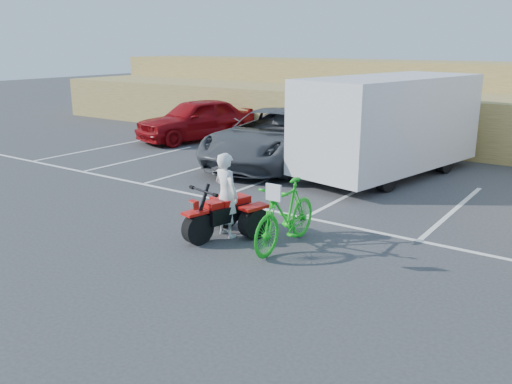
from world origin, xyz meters
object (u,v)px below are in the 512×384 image
Objects in this scene: grey_pickup at (274,137)px; green_dirt_bike at (285,215)px; quad_atv_blue at (282,171)px; red_car at (196,119)px; quad_atv_green at (377,174)px; rider at (226,195)px; red_trike_atv at (221,237)px; cargo_trailer at (389,123)px.

green_dirt_bike is at bearing -64.09° from grey_pickup.
red_car is at bearing 130.90° from quad_atv_blue.
green_dirt_bike reaches higher than quad_atv_blue.
quad_atv_blue is 2.95m from quad_atv_green.
red_car is at bearing -32.59° from rider.
red_trike_atv is 0.27× the size of grey_pickup.
green_dirt_bike is (1.37, 0.14, -0.22)m from rider.
rider is at bearing 90.00° from red_trike_atv.
rider reaches higher than quad_atv_blue.
grey_pickup is at bearing 127.88° from red_trike_atv.
red_trike_atv is at bearing 90.00° from rider.
quad_atv_green is at bearing 1.04° from grey_pickup.
red_trike_atv is 1.58m from green_dirt_bike.
quad_atv_green is at bearing 5.21° from quad_atv_blue.
red_trike_atv is at bearing -29.94° from red_car.
rider is 1.30× the size of quad_atv_blue.
grey_pickup is at bearing 123.27° from green_dirt_bike.
quad_atv_green is (2.57, 1.44, 0.00)m from quad_atv_blue.
green_dirt_bike is (1.40, 0.28, 0.68)m from red_trike_atv.
grey_pickup is at bearing -51.39° from rider.
quad_atv_blue is at bearing 123.69° from red_trike_atv.
rider is 11.79m from red_car.
quad_atv_green is at bearing 96.39° from green_dirt_bike.
rider is 0.27× the size of grey_pickup.
quad_atv_green reaches higher than quad_atv_blue.
grey_pickup reaches higher than quad_atv_green.
cargo_trailer reaches higher than rider.
green_dirt_bike is 7.06m from quad_atv_green.
quad_atv_green is (-0.31, 0.04, -1.62)m from cargo_trailer.
rider is (0.03, 0.15, 0.89)m from red_trike_atv.
cargo_trailer is (8.90, -1.41, 0.75)m from red_car.
green_dirt_bike is at bearing -160.91° from rider.
red_car is at bearing 146.80° from red_trike_atv.
cargo_trailer is (-0.67, 6.92, 0.94)m from green_dirt_bike.
rider is at bearing -73.73° from grey_pickup.
red_trike_atv is at bearing -74.47° from grey_pickup.
quad_atv_blue is (-3.56, 5.52, -0.68)m from green_dirt_bike.
red_trike_atv is at bearing -84.03° from cargo_trailer.
red_car reaches higher than red_trike_atv.
grey_pickup is 1.51m from quad_atv_blue.
grey_pickup reaches higher than quad_atv_blue.
green_dirt_bike is at bearing -81.24° from quad_atv_blue.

